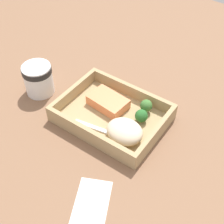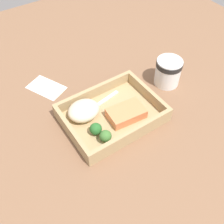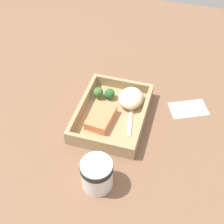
{
  "view_description": "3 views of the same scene",
  "coord_description": "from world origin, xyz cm",
  "views": [
    {
      "loc": [
        32.65,
        -46.44,
        61.03
      ],
      "look_at": [
        0.0,
        0.0,
        2.7
      ],
      "focal_mm": 50.0,
      "sensor_mm": 36.0,
      "label": 1
    },
    {
      "loc": [
        27.4,
        40.78,
        59.01
      ],
      "look_at": [
        0.0,
        0.0,
        2.7
      ],
      "focal_mm": 42.0,
      "sensor_mm": 36.0,
      "label": 2
    },
    {
      "loc": [
        -62.98,
        -18.25,
        72.67
      ],
      "look_at": [
        0.0,
        0.0,
        2.7
      ],
      "focal_mm": 50.0,
      "sensor_mm": 36.0,
      "label": 3
    }
  ],
  "objects": [
    {
      "name": "mashed_potatoes",
      "position": [
        6.77,
        -4.3,
        3.55
      ],
      "size": [
        9.29,
        7.85,
        4.7
      ],
      "primitive_type": "ellipsoid",
      "color": "beige",
      "rests_on": "takeout_tray"
    },
    {
      "name": "tray_rim",
      "position": [
        0.0,
        0.0,
        2.98
      ],
      "size": [
        27.37,
        20.48,
        3.57
      ],
      "color": "tan",
      "rests_on": "takeout_tray"
    },
    {
      "name": "broccoli_floret_1",
      "position": [
        6.44,
        6.51,
        3.38
      ],
      "size": [
        3.25,
        3.25,
        3.9
      ],
      "color": "#77A35B",
      "rests_on": "takeout_tray"
    },
    {
      "name": "ground_plane",
      "position": [
        0.0,
        0.0,
        -1.0
      ],
      "size": [
        160.0,
        160.0,
        2.0
      ],
      "primitive_type": "cube",
      "color": "brown"
    },
    {
      "name": "receipt_slip",
      "position": [
        10.59,
        -22.62,
        0.12
      ],
      "size": [
        11.52,
        13.74,
        0.24
      ],
      "primitive_type": "cube",
      "rotation": [
        0.0,
        0.0,
        0.44
      ],
      "color": "white",
      "rests_on": "ground_plane"
    },
    {
      "name": "takeout_tray",
      "position": [
        0.0,
        0.0,
        0.6
      ],
      "size": [
        27.37,
        20.48,
        1.2
      ],
      "primitive_type": "cube",
      "color": "tan",
      "rests_on": "ground_plane"
    },
    {
      "name": "paper_cup",
      "position": [
        -23.41,
        -2.82,
        4.98
      ],
      "size": [
        8.3,
        8.3,
        8.92
      ],
      "color": "white",
      "rests_on": "ground_plane"
    },
    {
      "name": "fork",
      "position": [
        2.13,
        -5.52,
        1.42
      ],
      "size": [
        15.85,
        4.33,
        0.44
      ],
      "color": "silver",
      "rests_on": "takeout_tray"
    },
    {
      "name": "broccoli_floret_2",
      "position": [
        7.19,
        2.88,
        3.08
      ],
      "size": [
        3.36,
        3.36,
        3.62
      ],
      "color": "#88A762",
      "rests_on": "takeout_tray"
    },
    {
      "name": "salmon_fillet",
      "position": [
        -3.12,
        2.58,
        2.61
      ],
      "size": [
        10.96,
        7.63,
        2.83
      ],
      "primitive_type": "cube",
      "rotation": [
        0.0,
        0.0,
        -0.1
      ],
      "color": "#EF8552",
      "rests_on": "takeout_tray"
    }
  ]
}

